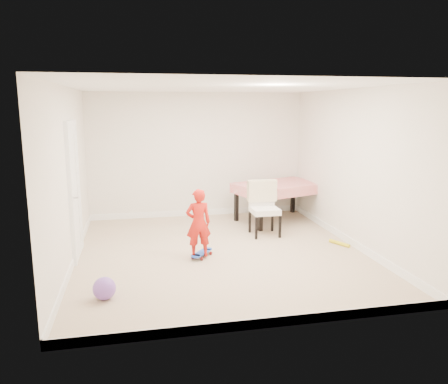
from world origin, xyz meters
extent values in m
plane|color=tan|center=(0.00, 0.00, 0.00)|extent=(5.00, 5.00, 0.00)
cube|color=white|center=(0.00, 0.00, 2.58)|extent=(4.50, 5.00, 0.04)
cube|color=white|center=(0.00, 2.48, 1.30)|extent=(4.50, 0.04, 2.60)
cube|color=white|center=(0.00, -2.48, 1.30)|extent=(4.50, 0.04, 2.60)
cube|color=white|center=(-2.23, 0.00, 1.30)|extent=(0.04, 5.00, 2.60)
cube|color=white|center=(2.23, 0.00, 1.30)|extent=(0.04, 5.00, 2.60)
cube|color=white|center=(-2.22, 0.30, 1.02)|extent=(0.11, 0.94, 2.11)
cube|color=white|center=(0.00, 2.49, 0.06)|extent=(4.50, 0.02, 0.12)
cube|color=white|center=(0.00, -2.49, 0.06)|extent=(4.50, 0.02, 0.12)
cube|color=white|center=(-2.24, 0.00, 0.06)|extent=(0.02, 5.00, 0.12)
cube|color=white|center=(2.24, 0.00, 0.06)|extent=(0.02, 5.00, 0.12)
imported|color=red|center=(-0.38, -0.21, 0.53)|extent=(0.40, 0.27, 1.06)
sphere|color=#814FBF|center=(-1.72, -1.42, 0.14)|extent=(0.28, 0.28, 0.28)
cylinder|color=yellow|center=(2.05, -0.03, 0.03)|extent=(0.23, 0.38, 0.06)
camera|label=1|loc=(-1.30, -6.58, 2.31)|focal=35.00mm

